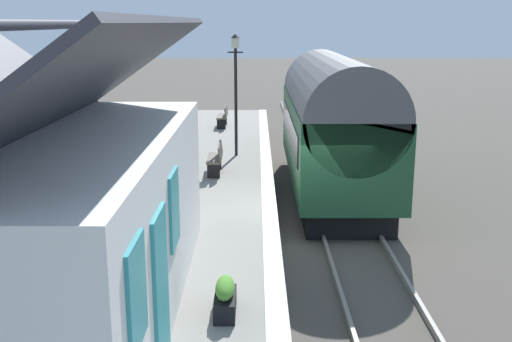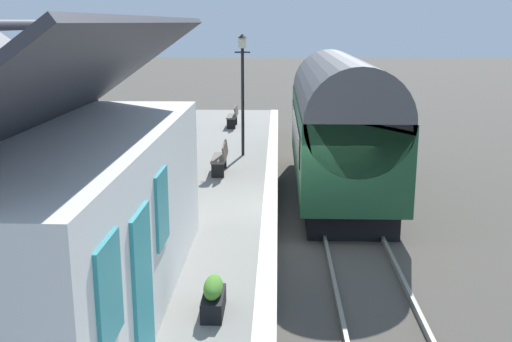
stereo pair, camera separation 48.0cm
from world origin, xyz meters
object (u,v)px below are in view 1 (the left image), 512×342
Objects in this scene: bench_near_building at (223,116)px; planter_edge_far at (225,297)px; planter_by_door at (143,199)px; lamp_post_platform at (236,72)px; station_building at (26,220)px; train at (334,125)px; planter_edge_near at (167,120)px; bench_by_lamp at (216,157)px.

bench_near_building is 16.93m from planter_edge_far.
planter_edge_far is at bearing -156.89° from planter_by_door.
bench_near_building is 6.10m from lamp_post_platform.
planter_by_door reaches higher than planter_edge_far.
station_building is 12.48× the size of planter_by_door.
train is 2.35× the size of lamp_post_platform.
planter_edge_near is (16.03, 0.29, -1.08)m from station_building.
station_building is 3.16m from planter_edge_far.
planter_by_door is 0.17× the size of lamp_post_platform.
planter_edge_near is at bearing 1.03° from station_building.
bench_near_building is at bearing -6.71° from station_building.
planter_edge_near is at bearing 45.25° from train.
planter_edge_near is (-0.86, 2.28, -0.06)m from bench_near_building.
planter_edge_near is (10.99, 1.05, 0.09)m from planter_by_door.
station_building reaches higher than planter_by_door.
bench_by_lamp is 8.83m from planter_edge_far.
bench_by_lamp is at bearing 4.51° from planter_edge_far.
station_building is at bearing 165.86° from bench_by_lamp.
planter_edge_far is (-16.04, -3.20, -0.14)m from planter_edge_near.
lamp_post_platform is at bearing -17.40° from planter_by_door.
lamp_post_platform reaches higher than planter_edge_far.
station_building reaches higher than lamp_post_platform.
train reaches higher than planter_by_door.
station_building is 16.07m from planter_edge_near.
planter_edge_near is at bearing 32.25° from lamp_post_platform.
lamp_post_platform reaches higher than bench_by_lamp.
station_building is 5.86× the size of bench_by_lamp.
bench_by_lamp and bench_near_building have the same top height.
planter_edge_far is at bearing -90.11° from station_building.
train is 11.72× the size of planter_edge_near.
planter_edge_near is 0.20× the size of lamp_post_platform.
planter_by_door is at bearing -174.57° from planter_edge_near.
station_building is at bearing 150.07° from train.
station_building reaches higher than train.
lamp_post_platform is (11.28, -2.71, 1.24)m from station_building.
train is 3.63m from lamp_post_platform.
bench_near_building is 1.74× the size of planter_edge_far.
lamp_post_platform is at bearing -11.28° from bench_by_lamp.
station_building is 5.23m from planter_by_door.
bench_by_lamp is at bearing 168.72° from lamp_post_platform.
bench_near_building is (6.87, 3.78, -0.76)m from train.
train is 11.57m from station_building.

